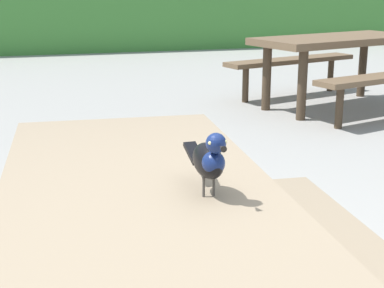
{
  "coord_description": "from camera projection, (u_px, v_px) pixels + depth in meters",
  "views": [
    {
      "loc": [
        -0.49,
        -1.21,
        1.28
      ],
      "look_at": [
        -0.05,
        0.31,
        0.84
      ],
      "focal_mm": 54.07,
      "sensor_mm": 36.0,
      "label": 1
    }
  ],
  "objects": [
    {
      "name": "picnic_table_foreground",
      "position": [
        143.0,
        257.0,
        1.58
      ],
      "size": [
        1.8,
        1.85,
        0.74
      ],
      "color": "#84725B",
      "rests_on": "ground"
    },
    {
      "name": "picnic_table_mid_left",
      "position": [
        337.0,
        54.0,
        5.99
      ],
      "size": [
        2.1,
        2.08,
        0.74
      ],
      "color": "brown",
      "rests_on": "ground"
    },
    {
      "name": "bird_grackle",
      "position": [
        209.0,
        159.0,
        1.49
      ],
      "size": [
        0.07,
        0.29,
        0.18
      ],
      "color": "black",
      "rests_on": "picnic_table_foreground"
    },
    {
      "name": "hedge_wall",
      "position": [
        47.0,
        0.0,
        11.17
      ],
      "size": [
        28.0,
        1.97,
        1.88
      ],
      "primitive_type": "cube",
      "color": "#428438",
      "rests_on": "ground"
    }
  ]
}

